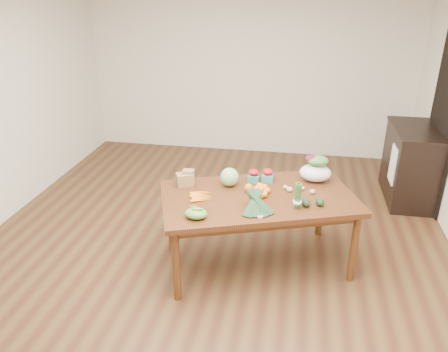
% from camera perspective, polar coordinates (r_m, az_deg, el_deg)
% --- Properties ---
extents(floor, '(6.00, 6.00, 0.00)m').
position_cam_1_polar(floor, '(4.61, -1.78, -9.86)').
color(floor, '#50371B').
rests_on(floor, ground).
extents(room_walls, '(5.02, 6.02, 2.70)m').
position_cam_1_polar(room_walls, '(4.01, -2.03, 6.31)').
color(room_walls, silver).
rests_on(room_walls, floor).
extents(dining_table, '(2.01, 1.53, 0.75)m').
position_cam_1_polar(dining_table, '(4.26, 4.34, -7.05)').
color(dining_table, '#4E2B12').
rests_on(dining_table, floor).
extents(doorway_dark, '(0.02, 1.00, 2.10)m').
position_cam_1_polar(doorway_dark, '(5.79, 26.66, 6.31)').
color(doorway_dark, black).
rests_on(doorway_dark, floor).
extents(cabinet, '(0.52, 1.02, 0.94)m').
position_cam_1_polar(cabinet, '(5.95, 23.12, 1.42)').
color(cabinet, black).
rests_on(cabinet, floor).
extents(dish_towel, '(0.02, 0.28, 0.45)m').
position_cam_1_polar(dish_towel, '(5.64, 21.17, 1.40)').
color(dish_towel, white).
rests_on(dish_towel, cabinet).
extents(paper_bag, '(0.26, 0.24, 0.15)m').
position_cam_1_polar(paper_bag, '(4.25, -5.13, -0.30)').
color(paper_bag, '#8E623F').
rests_on(paper_bag, dining_table).
extents(cabbage, '(0.18, 0.18, 0.18)m').
position_cam_1_polar(cabbage, '(4.22, 0.72, -0.14)').
color(cabbage, '#87B96A').
rests_on(cabbage, dining_table).
extents(strawberry_basket_a, '(0.14, 0.14, 0.10)m').
position_cam_1_polar(strawberry_basket_a, '(4.34, 3.89, -0.08)').
color(strawberry_basket_a, red).
rests_on(strawberry_basket_a, dining_table).
extents(strawberry_basket_b, '(0.14, 0.14, 0.10)m').
position_cam_1_polar(strawberry_basket_b, '(4.36, 5.73, -0.01)').
color(strawberry_basket_b, red).
rests_on(strawberry_basket_b, dining_table).
extents(orange_a, '(0.08, 0.08, 0.08)m').
position_cam_1_polar(orange_a, '(4.12, 3.23, -1.56)').
color(orange_a, '#DC5F0D').
rests_on(orange_a, dining_table).
extents(orange_b, '(0.08, 0.08, 0.08)m').
position_cam_1_polar(orange_b, '(4.17, 4.67, -1.37)').
color(orange_b, '#FF5A0F').
rests_on(orange_b, dining_table).
extents(orange_c, '(0.07, 0.07, 0.07)m').
position_cam_1_polar(orange_c, '(4.16, 5.30, -1.48)').
color(orange_c, orange).
rests_on(orange_c, dining_table).
extents(mandarin_cluster, '(0.23, 0.23, 0.10)m').
position_cam_1_polar(mandarin_cluster, '(4.06, 4.88, -1.92)').
color(mandarin_cluster, orange).
rests_on(mandarin_cluster, dining_table).
extents(carrots, '(0.28, 0.28, 0.03)m').
position_cam_1_polar(carrots, '(4.03, -2.86, -2.62)').
color(carrots, '#FF6115').
rests_on(carrots, dining_table).
extents(snap_pea_bag, '(0.19, 0.14, 0.09)m').
position_cam_1_polar(snap_pea_bag, '(3.68, -3.68, -4.91)').
color(snap_pea_bag, '#4D9331').
rests_on(snap_pea_bag, dining_table).
extents(kale_bunch, '(0.44, 0.48, 0.16)m').
position_cam_1_polar(kale_bunch, '(3.75, 4.41, -3.71)').
color(kale_bunch, black).
rests_on(kale_bunch, dining_table).
extents(asparagus_bundle, '(0.11, 0.14, 0.26)m').
position_cam_1_polar(asparagus_bundle, '(3.84, 9.62, -2.55)').
color(asparagus_bundle, '#47803A').
rests_on(asparagus_bundle, dining_table).
extents(potato_a, '(0.06, 0.05, 0.05)m').
position_cam_1_polar(potato_a, '(4.17, 8.55, -1.74)').
color(potato_a, '#D6B57B').
rests_on(potato_a, dining_table).
extents(potato_b, '(0.05, 0.04, 0.04)m').
position_cam_1_polar(potato_b, '(4.18, 9.64, -1.83)').
color(potato_b, tan).
rests_on(potato_b, dining_table).
extents(potato_c, '(0.05, 0.04, 0.04)m').
position_cam_1_polar(potato_c, '(4.23, 10.18, -1.57)').
color(potato_c, tan).
rests_on(potato_c, dining_table).
extents(potato_d, '(0.05, 0.04, 0.04)m').
position_cam_1_polar(potato_d, '(4.22, 8.04, -1.45)').
color(potato_d, tan).
rests_on(potato_d, dining_table).
extents(potato_e, '(0.05, 0.05, 0.05)m').
position_cam_1_polar(potato_e, '(4.17, 11.48, -2.02)').
color(potato_e, tan).
rests_on(potato_e, dining_table).
extents(avocado_a, '(0.10, 0.12, 0.07)m').
position_cam_1_polar(avocado_a, '(3.93, 10.62, -3.40)').
color(avocado_a, black).
rests_on(avocado_a, dining_table).
extents(avocado_b, '(0.10, 0.12, 0.07)m').
position_cam_1_polar(avocado_b, '(3.97, 12.41, -3.33)').
color(avocado_b, black).
rests_on(avocado_b, dining_table).
extents(salad_bag, '(0.37, 0.32, 0.24)m').
position_cam_1_polar(salad_bag, '(4.41, 11.86, 0.81)').
color(salad_bag, white).
rests_on(salad_bag, dining_table).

